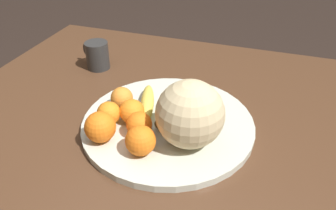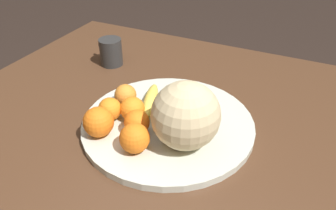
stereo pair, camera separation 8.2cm
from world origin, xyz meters
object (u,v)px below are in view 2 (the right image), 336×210
object	(u,v)px
orange_mid_center	(98,122)
orange_top_small	(137,122)
orange_back_right	(132,109)
melon	(186,115)
kitchen_table	(160,154)
ceramic_mug	(110,52)
banana_bunch	(170,105)
orange_front_left	(125,95)
orange_back_left	(135,138)
fruit_bowl	(168,123)
orange_front_right	(110,109)

from	to	relation	value
orange_mid_center	orange_top_small	world-z (taller)	orange_mid_center
orange_back_right	melon	bearing A→B (deg)	169.90
kitchen_table	orange_top_small	xyz separation A→B (m)	(0.03, 0.05, 0.13)
ceramic_mug	banana_bunch	bearing A→B (deg)	148.43
banana_bunch	orange_top_small	distance (m)	0.12
orange_front_left	orange_back_right	size ratio (longest dim) A/B	0.95
orange_back_left	orange_back_right	xyz separation A→B (m)	(0.07, -0.10, -0.00)
orange_back_left	orange_back_right	size ratio (longest dim) A/B	1.09
orange_back_right	banana_bunch	bearing A→B (deg)	-133.77
orange_back_left	ceramic_mug	world-z (taller)	ceramic_mug
kitchen_table	orange_back_left	world-z (taller)	orange_back_left
fruit_bowl	banana_bunch	distance (m)	0.05
orange_front_right	ceramic_mug	size ratio (longest dim) A/B	0.55
melon	orange_back_left	distance (m)	0.13
orange_front_right	orange_top_small	world-z (taller)	orange_top_small
kitchen_table	orange_top_small	size ratio (longest dim) A/B	20.33
fruit_bowl	ceramic_mug	distance (m)	0.41
melon	orange_front_right	world-z (taller)	melon
orange_front_right	orange_mid_center	world-z (taller)	orange_mid_center
orange_front_right	orange_back_right	distance (m)	0.06
fruit_bowl	orange_back_right	world-z (taller)	orange_back_right
orange_front_right	orange_back_right	xyz separation A→B (m)	(-0.05, -0.02, 0.00)
melon	orange_mid_center	bearing A→B (deg)	16.68
kitchen_table	orange_back_left	size ratio (longest dim) A/B	18.25
melon	ceramic_mug	world-z (taller)	melon
orange_back_left	orange_mid_center	bearing A→B (deg)	-6.63
kitchen_table	orange_mid_center	distance (m)	0.21
orange_front_left	orange_back_left	bearing A→B (deg)	127.74
kitchen_table	fruit_bowl	world-z (taller)	fruit_bowl
kitchen_table	ceramic_mug	world-z (taller)	ceramic_mug
orange_mid_center	ceramic_mug	world-z (taller)	same
orange_front_right	orange_back_left	distance (m)	0.14
orange_front_right	orange_top_small	size ratio (longest dim) A/B	0.96
orange_front_left	orange_mid_center	size ratio (longest dim) A/B	0.81
ceramic_mug	kitchen_table	bearing A→B (deg)	140.97
orange_mid_center	ceramic_mug	bearing A→B (deg)	-60.18
orange_front_left	orange_mid_center	world-z (taller)	orange_mid_center
melon	orange_back_left	xyz separation A→B (m)	(0.09, 0.07, -0.04)
kitchen_table	orange_back_left	bearing A→B (deg)	86.06
melon	kitchen_table	bearing A→B (deg)	-24.54
orange_mid_center	ceramic_mug	size ratio (longest dim) A/B	0.68
kitchen_table	banana_bunch	xyz separation A→B (m)	(0.00, -0.06, 0.12)
orange_front_right	orange_front_left	bearing A→B (deg)	-90.98
orange_front_left	orange_top_small	size ratio (longest dim) A/B	0.96
orange_back_right	orange_top_small	world-z (taller)	orange_back_right
banana_bunch	ceramic_mug	world-z (taller)	ceramic_mug
orange_mid_center	ceramic_mug	distance (m)	0.41
orange_front_left	melon	bearing A→B (deg)	159.36
orange_mid_center	orange_back_left	world-z (taller)	orange_mid_center
melon	orange_front_left	size ratio (longest dim) A/B	2.63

